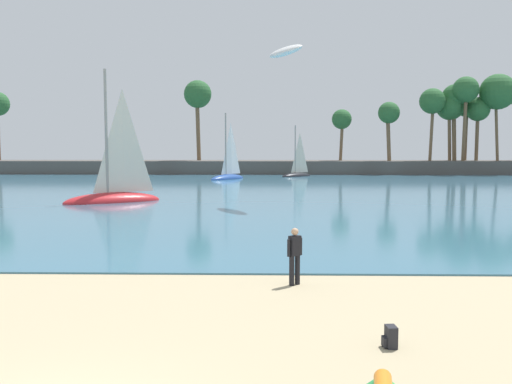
{
  "coord_description": "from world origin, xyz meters",
  "views": [
    {
      "loc": [
        3.35,
        -7.14,
        4.09
      ],
      "look_at": [
        2.89,
        14.28,
        2.23
      ],
      "focal_mm": 39.23,
      "sensor_mm": 36.0,
      "label": 1
    }
  ],
  "objects": [
    {
      "name": "sailboat_mid_bay",
      "position": [
        6.92,
        61.75,
        0.67
      ],
      "size": [
        4.4,
        4.09,
        6.71
      ],
      "color": "black",
      "rests_on": "sea"
    },
    {
      "name": "sailboat_far_left",
      "position": [
        -7.28,
        31.16,
        0.94
      ],
      "size": [
        6.81,
        5.12,
        9.74
      ],
      "color": "red",
      "rests_on": "sea"
    },
    {
      "name": "kite_aloft_high_over_bay",
      "position": [
        4.44,
        29.24,
        9.97
      ],
      "size": [
        2.97,
        4.01,
        0.98
      ],
      "primitive_type": "ellipsoid",
      "rotation": [
        0.39,
        0.0,
        5.19
      ],
      "color": "white"
    },
    {
      "name": "person_at_waterline",
      "position": [
        4.12,
        8.81,
        0.89
      ],
      "size": [
        0.45,
        0.38,
        1.67
      ],
      "color": "black",
      "rests_on": "ground"
    },
    {
      "name": "palm_headland",
      "position": [
        6.85,
        68.4,
        4.15
      ],
      "size": [
        99.13,
        6.35,
        13.19
      ],
      "color": "#514C47",
      "rests_on": "ground"
    },
    {
      "name": "sailboat_toward_headland",
      "position": [
        -1.21,
        56.34,
        0.78
      ],
      "size": [
        4.5,
        5.49,
        8.02
      ],
      "color": "#234793",
      "rests_on": "sea"
    },
    {
      "name": "sea",
      "position": [
        0.0,
        59.16,
        0.03
      ],
      "size": [
        220.0,
        98.35,
        0.06
      ],
      "primitive_type": "cube",
      "color": "#386B84",
      "rests_on": "ground"
    },
    {
      "name": "backpack_near_kite",
      "position": [
        5.81,
        3.84,
        0.21
      ],
      "size": [
        0.29,
        0.32,
        0.44
      ],
      "color": "#232328",
      "rests_on": "ground"
    }
  ]
}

